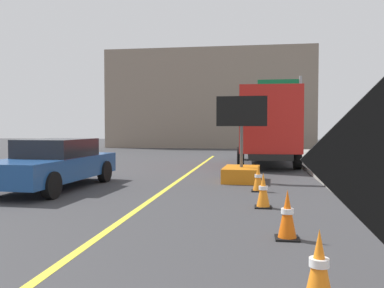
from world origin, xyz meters
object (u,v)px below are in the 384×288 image
Objects in this scene: arrow_board_trailer at (241,166)px; pickup_car at (54,164)px; traffic_cone_curbside at (258,178)px; box_truck at (266,125)px; traffic_cone_mid_lane at (287,215)px; highway_guide_sign at (288,101)px; traffic_cone_far_lane at (263,191)px; traffic_cone_near_sign at (319,268)px.

arrow_board_trailer is 5.66m from pickup_car.
traffic_cone_curbside is (0.51, -2.04, -0.12)m from arrow_board_trailer.
box_truck reaches higher than traffic_cone_curbside.
traffic_cone_mid_lane is 1.04× the size of traffic_cone_curbside.
box_truck is at bearing -101.48° from highway_guide_sign.
arrow_board_trailer is at bearing 24.06° from pickup_car.
box_truck is 10.44m from pickup_car.
pickup_car is 7.50m from traffic_cone_mid_lane.
arrow_board_trailer is at bearing -100.40° from highway_guide_sign.
traffic_cone_far_lane is at bearing -96.15° from highway_guide_sign.
traffic_cone_near_sign is (6.16, -6.77, -0.33)m from pickup_car.
highway_guide_sign reaches higher than traffic_cone_curbside.
highway_guide_sign is 6.74× the size of traffic_cone_near_sign.
pickup_car is at bearing -115.52° from highway_guide_sign.
traffic_cone_near_sign is at bearing -47.67° from pickup_car.
traffic_cone_near_sign is 0.98× the size of traffic_cone_mid_lane.
traffic_cone_mid_lane is at bearing -36.06° from pickup_car.
traffic_cone_far_lane is at bearing -92.07° from box_truck.
pickup_car is at bearing 132.33° from traffic_cone_near_sign.
traffic_cone_far_lane reaches higher than traffic_cone_near_sign.
traffic_cone_near_sign is at bearing -85.10° from traffic_cone_far_lane.
traffic_cone_curbside is at bearing 94.70° from traffic_cone_mid_lane.
highway_guide_sign is at bearing 85.42° from traffic_cone_mid_lane.
traffic_cone_curbside is (-0.08, 2.24, -0.01)m from traffic_cone_far_lane.
traffic_cone_mid_lane is (-0.11, 2.36, 0.01)m from traffic_cone_near_sign.
traffic_cone_curbside is (-0.38, 4.67, -0.01)m from traffic_cone_mid_lane.
box_truck reaches higher than traffic_cone_far_lane.
traffic_cone_near_sign is (-1.54, -22.91, -3.06)m from highway_guide_sign.
pickup_car is 18.09m from highway_guide_sign.
arrow_board_trailer is 3.56× the size of traffic_cone_mid_lane.
arrow_board_trailer is 2.11m from traffic_cone_curbside.
highway_guide_sign is 20.84m from traffic_cone_mid_lane.
traffic_cone_mid_lane reaches higher than traffic_cone_curbside.
pickup_car reaches higher than traffic_cone_near_sign.
box_truck is 10.28× the size of traffic_cone_curbside.
traffic_cone_mid_lane is (0.89, -6.72, -0.11)m from arrow_board_trailer.
pickup_car is 6.60× the size of traffic_cone_curbside.
highway_guide_sign reaches higher than box_truck.
traffic_cone_curbside is (5.67, 0.26, -0.34)m from pickup_car.
traffic_cone_mid_lane is at bearing -94.58° from highway_guide_sign.
pickup_car is 5.69m from traffic_cone_curbside.
traffic_cone_near_sign is at bearing -86.01° from traffic_cone_curbside.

